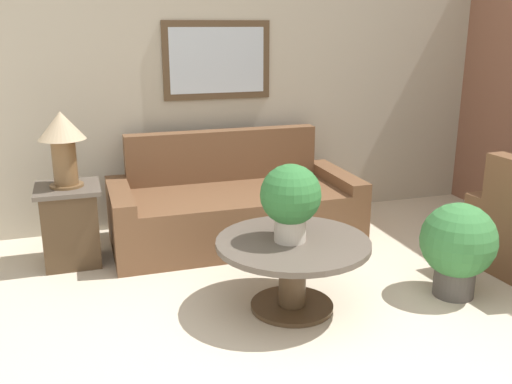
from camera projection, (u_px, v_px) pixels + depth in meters
wall_back at (216, 87)px, 5.39m from camera, size 7.48×0.09×2.60m
couch_main at (234, 208)px, 5.10m from camera, size 2.16×0.99×0.93m
coffee_table at (293, 259)px, 3.83m from camera, size 1.04×1.04×0.50m
side_table at (71, 224)px, 4.58m from camera, size 0.50×0.50×0.65m
table_lamp at (62, 138)px, 4.39m from camera, size 0.36×0.36×0.59m
potted_plant_on_table at (291, 198)px, 3.70m from camera, size 0.40×0.40×0.52m
potted_plant_floor at (458, 245)px, 4.01m from camera, size 0.53×0.53×0.69m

